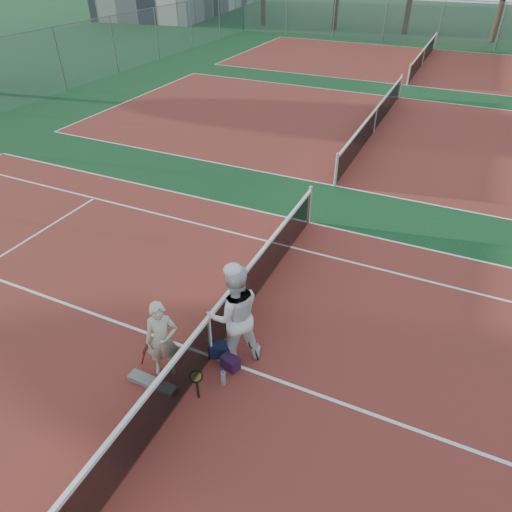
% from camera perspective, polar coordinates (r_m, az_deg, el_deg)
% --- Properties ---
extents(ground, '(130.00, 130.00, 0.00)m').
position_cam_1_polar(ground, '(8.87, -5.58, -12.39)').
color(ground, '#0F391A').
rests_on(ground, ground).
extents(court_main, '(23.77, 10.97, 0.01)m').
position_cam_1_polar(court_main, '(8.87, -5.58, -12.38)').
color(court_main, maroon).
rests_on(court_main, ground).
extents(court_far_a, '(23.77, 10.97, 0.01)m').
position_cam_1_polar(court_far_a, '(19.95, 14.46, 14.80)').
color(court_far_a, maroon).
rests_on(court_far_a, ground).
extents(court_far_b, '(23.77, 10.97, 0.01)m').
position_cam_1_polar(court_far_b, '(32.90, 20.03, 21.57)').
color(court_far_b, maroon).
rests_on(court_far_b, ground).
extents(net_main, '(0.10, 10.98, 1.02)m').
position_cam_1_polar(net_main, '(8.50, -5.78, -10.06)').
color(net_main, black).
rests_on(net_main, ground).
extents(net_far_a, '(0.10, 10.98, 1.02)m').
position_cam_1_polar(net_far_a, '(19.79, 14.68, 16.17)').
color(net_far_a, black).
rests_on(net_far_a, ground).
extents(net_far_b, '(0.10, 10.98, 1.02)m').
position_cam_1_polar(net_far_b, '(32.80, 20.22, 22.42)').
color(net_far_b, black).
rests_on(net_far_b, ground).
extents(fence_back, '(32.00, 0.06, 3.00)m').
position_cam_1_polar(fence_back, '(39.54, 22.06, 25.39)').
color(fence_back, slate).
rests_on(fence_back, ground).
extents(player_a, '(0.68, 0.62, 1.57)m').
position_cam_1_polar(player_a, '(8.20, -11.66, -10.18)').
color(player_a, beige).
rests_on(player_a, ground).
extents(player_b, '(1.25, 1.22, 2.03)m').
position_cam_1_polar(player_b, '(8.17, -2.72, -7.26)').
color(player_b, white).
rests_on(player_b, ground).
extents(racket_red, '(0.27, 0.31, 0.58)m').
position_cam_1_polar(racket_red, '(8.71, -13.44, -11.82)').
color(racket_red, maroon).
rests_on(racket_red, ground).
extents(racket_black_held, '(0.24, 0.30, 0.58)m').
position_cam_1_polar(racket_black_held, '(8.58, -0.60, -11.39)').
color(racket_black_held, black).
rests_on(racket_black_held, ground).
extents(racket_spare, '(0.58, 0.64, 0.03)m').
position_cam_1_polar(racket_spare, '(8.56, -7.50, -14.70)').
color(racket_spare, black).
rests_on(racket_spare, ground).
extents(sports_bag_navy, '(0.42, 0.35, 0.28)m').
position_cam_1_polar(sports_bag_navy, '(8.78, -4.68, -11.63)').
color(sports_bag_navy, black).
rests_on(sports_bag_navy, ground).
extents(sports_bag_purple, '(0.37, 0.30, 0.26)m').
position_cam_1_polar(sports_bag_purple, '(8.56, -3.22, -13.16)').
color(sports_bag_purple, '#26102B').
rests_on(sports_bag_purple, ground).
extents(net_cover_canvas, '(0.94, 0.23, 0.10)m').
position_cam_1_polar(net_cover_canvas, '(8.55, -12.84, -15.22)').
color(net_cover_canvas, slate).
rests_on(net_cover_canvas, ground).
extents(water_bottle, '(0.09, 0.09, 0.30)m').
position_cam_1_polar(water_bottle, '(8.30, -4.11, -15.03)').
color(water_bottle, silver).
rests_on(water_bottle, ground).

